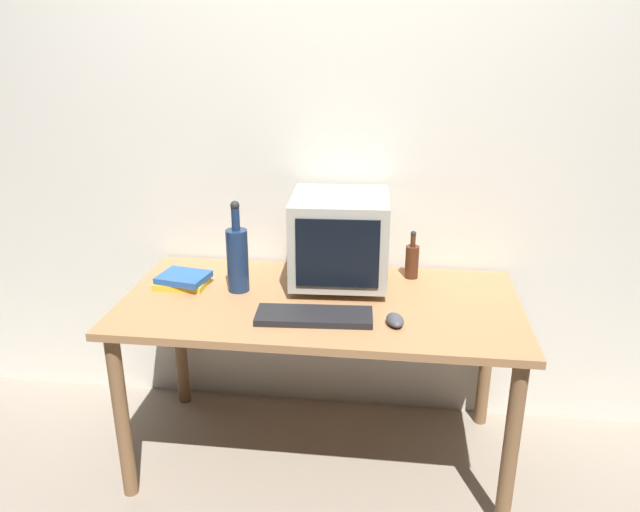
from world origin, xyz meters
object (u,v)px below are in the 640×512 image
computer_mouse (395,320)px  bottle_tall (237,257)px  keyboard (315,316)px  bottle_short (412,260)px  crt_monitor (340,239)px  book_stack (183,280)px

computer_mouse → bottle_tall: 0.68m
keyboard → bottle_short: bearing=48.0°
bottle_tall → bottle_short: (0.69, 0.22, -0.06)m
crt_monitor → bottle_short: bearing=19.0°
computer_mouse → bottle_tall: bottle_tall is taller
bottle_tall → book_stack: bearing=177.4°
keyboard → book_stack: size_ratio=1.93×
computer_mouse → bottle_tall: bearing=146.2°
keyboard → bottle_tall: (-0.34, 0.22, 0.13)m
computer_mouse → bottle_short: (0.06, 0.45, 0.06)m
computer_mouse → book_stack: 0.89m
bottle_tall → bottle_short: size_ratio=1.79×
crt_monitor → book_stack: crt_monitor is taller
bottle_tall → book_stack: 0.26m
keyboard → bottle_short: size_ratio=2.04×
crt_monitor → computer_mouse: bearing=-56.5°
keyboard → bottle_tall: bearing=143.0°
crt_monitor → computer_mouse: 0.45m
book_stack → keyboard: bearing=-22.1°
keyboard → book_stack: (-0.57, 0.23, 0.01)m
crt_monitor → keyboard: bearing=-99.3°
keyboard → computer_mouse: bearing=-5.3°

